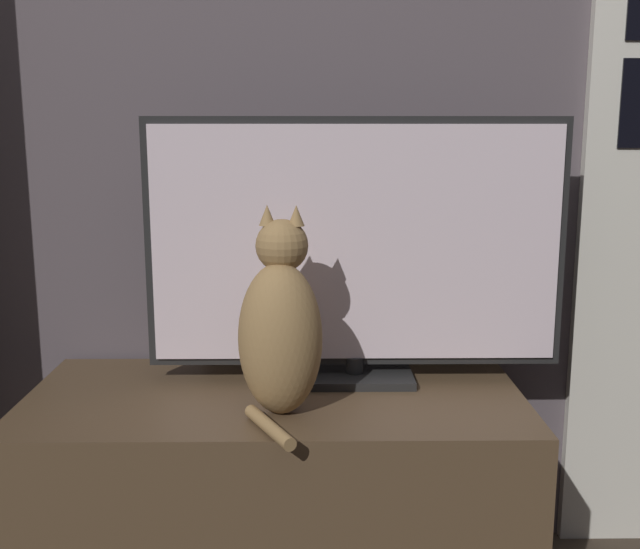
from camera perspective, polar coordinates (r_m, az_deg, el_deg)
wall_back at (r=2.02m, az=-3.25°, el=15.14°), size 4.80×0.05×2.60m
tv_stand at (r=1.90m, az=-3.35°, el=-16.68°), size 1.17×0.56×0.54m
tv at (r=1.81m, az=2.73°, el=1.87°), size 1.01×0.17×0.65m
cat at (r=1.63m, az=-3.01°, el=-4.10°), size 0.20×0.31×0.46m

